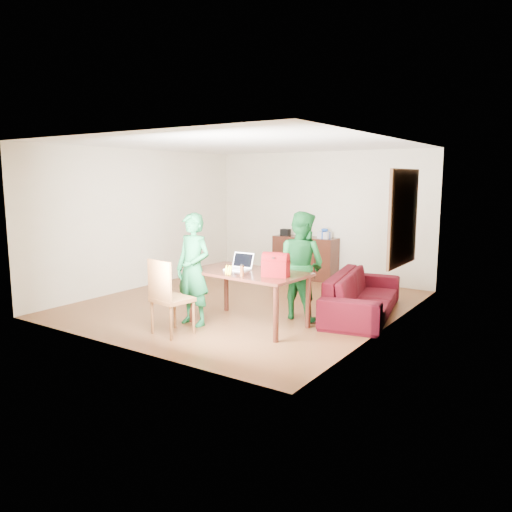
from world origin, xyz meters
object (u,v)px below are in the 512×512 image
Objects in this scene: table at (248,278)px; laptop at (237,267)px; bottle at (242,270)px; sofa at (362,294)px; chair at (172,313)px; person_near at (193,269)px; person_far at (301,265)px; red_bag at (276,267)px.

laptop reaches higher than table.
sofa is (1.07, 1.79, -0.56)m from bottle.
laptop reaches higher than bottle.
laptop is 0.16× the size of sofa.
laptop is (0.43, 0.96, 0.54)m from chair.
person_near is 4.64× the size of laptop.
laptop is (-0.19, -0.01, 0.15)m from table.
person_far is 1.00m from laptop.
person_near is at bearing -173.33° from bottle.
chair is at bearing -139.68° from bottle.
sofa is (0.73, 0.69, -0.50)m from person_far.
chair is 2.98× the size of laptop.
chair is at bearing -119.14° from table.
sofa is at bearing 61.70° from chair.
person_near is at bearing 123.48° from sofa.
chair is 1.18m from laptop.
laptop is at bearing 133.84° from bottle.
sofa is (0.66, 1.55, -0.61)m from red_bag.
sofa is (1.19, 1.45, -0.37)m from table.
table is 0.24m from laptop.
table is at bearing 34.86° from person_near.
person_far is 4.64× the size of laptop.
bottle reaches higher than sofa.
table is 4.97× the size of laptop.
red_bag is at bearing 145.17° from sofa.
bottle is at bearing -48.57° from laptop.
sofa is at bearing 54.09° from table.
laptop is at bearing 159.31° from red_bag.
red_bag reaches higher than laptop.
person_far is (0.46, 0.75, 0.13)m from table.
bottle is at bearing 137.55° from sofa.
table is 1.07× the size of person_far.
person_near reaches higher than red_bag.
table is at bearing -0.43° from laptop.
person_near is 0.82m from bottle.
bottle is 2.15m from sofa.
table is 0.89m from person_far.
person_far is at bearing 72.80° from bottle.
red_bag reaches higher than sofa.
bottle is at bearing -66.16° from table.
person_far is at bearing 61.98° from table.
red_bag is (1.15, 0.87, 0.63)m from chair.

